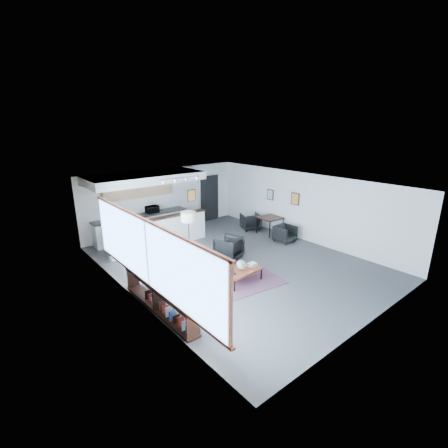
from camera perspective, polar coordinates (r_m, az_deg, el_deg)
room at (r=10.24m, az=1.92°, el=-0.06°), size 7.02×9.02×2.62m
window at (r=7.66m, az=-13.29°, el=-5.43°), size 0.10×5.95×1.66m
console at (r=8.10m, az=-11.19°, el=-12.88°), size 0.35×3.00×0.80m
kitchenette at (r=12.58m, az=-13.55°, el=3.13°), size 4.20×1.96×2.60m
doorway at (r=15.02m, az=-2.68°, el=4.67°), size 1.10×0.12×2.15m
track_light at (r=11.34m, az=-7.74°, el=7.88°), size 1.60×0.07×0.15m
wall_art_lower at (r=12.90m, az=12.40°, el=4.34°), size 0.03×0.38×0.48m
wall_art_upper at (r=13.73m, az=8.13°, el=5.13°), size 0.03×0.34×0.44m
kilim_rug at (r=9.45m, az=3.11°, el=-10.12°), size 2.42×1.81×0.01m
coffee_table at (r=9.29m, az=3.14°, el=-8.23°), size 1.19×0.67×0.38m
laptop at (r=9.06m, az=0.88°, el=-8.25°), size 0.38×0.34×0.22m
ceramic_pot at (r=9.27m, az=3.08°, el=-7.16°), size 0.27×0.27×0.27m
book_stack at (r=9.56m, az=4.95°, el=-7.05°), size 0.28×0.23×0.09m
coaster at (r=9.19m, az=4.85°, el=-8.35°), size 0.11×0.11×0.01m
armchair_left at (r=9.63m, az=-5.41°, el=-6.80°), size 0.86×0.81×0.86m
armchair_right at (r=10.87m, az=0.82°, el=-3.97°), size 0.99×0.96×0.82m
floor_lamp at (r=10.42m, az=-6.29°, el=0.97°), size 0.54×0.54×1.66m
dining_table at (r=13.29m, az=8.12°, el=0.93°), size 0.89×0.89×0.71m
dining_chair_near at (r=12.59m, az=10.66°, el=-1.78°), size 0.61×0.57×0.60m
dining_chair_far at (r=13.84m, az=4.67°, el=0.32°), size 0.82×0.80×0.65m
microwave at (r=13.23m, az=-12.53°, el=2.63°), size 0.50×0.28×0.33m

